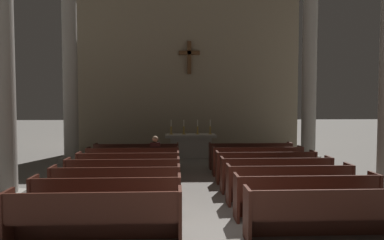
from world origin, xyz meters
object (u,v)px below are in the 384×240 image
at_px(pew_left_row_2, 107,199).
at_px(pew_right_row_2, 306,197).
at_px(pew_left_row_4, 123,176).
at_px(candlestick_outer_right, 210,130).
at_px(pew_left_row_5, 129,168).
at_px(pew_right_row_5, 266,167).
at_px(pew_left_row_1, 94,217).
at_px(pew_right_row_6, 257,161).
at_px(pew_right_row_3, 289,184).
at_px(altar, 191,145).
at_px(candlestick_outer_left, 171,130).
at_px(candlestick_inner_left, 184,130).
at_px(column_left_nearest, 2,63).
at_px(candlestick_inner_right, 198,130).
at_px(pew_left_row_7, 137,156).
at_px(pew_right_row_4, 276,174).
at_px(column_left_second, 70,78).
at_px(column_right_second, 309,79).
at_px(lone_worshipper, 155,155).
at_px(pew_right_row_1, 330,213).
at_px(pew_right_row_7, 250,156).
at_px(pew_left_row_6, 133,162).
at_px(pew_left_row_3, 116,186).

distance_m(pew_left_row_2, pew_right_row_2, 4.09).
height_order(pew_left_row_4, candlestick_outer_right, candlestick_outer_right).
xyz_separation_m(pew_left_row_5, pew_right_row_5, (4.09, 0.00, 0.00)).
bearing_deg(pew_left_row_1, pew_right_row_5, 47.01).
height_order(pew_left_row_2, pew_right_row_6, same).
distance_m(pew_right_row_2, pew_right_row_3, 1.10).
height_order(pew_right_row_3, altar, altar).
distance_m(candlestick_outer_left, candlestick_inner_left, 0.55).
bearing_deg(candlestick_inner_left, column_left_nearest, -125.29).
bearing_deg(candlestick_outer_left, pew_right_row_3, -67.70).
relative_size(column_left_nearest, candlestick_inner_left, 11.02).
bearing_deg(pew_left_row_2, candlestick_inner_right, 73.96).
bearing_deg(pew_left_row_7, pew_right_row_4, -38.82).
bearing_deg(pew_right_row_4, column_left_second, 143.73).
distance_m(pew_left_row_5, column_right_second, 8.47).
bearing_deg(pew_left_row_1, lone_worshipper, 82.51).
distance_m(pew_right_row_2, pew_right_row_5, 3.29).
relative_size(pew_right_row_3, column_left_second, 0.43).
distance_m(pew_right_row_1, pew_right_row_6, 5.48).
bearing_deg(pew_right_row_4, pew_right_row_7, 90.00).
distance_m(pew_left_row_4, pew_right_row_6, 4.64).
height_order(pew_right_row_4, pew_right_row_5, same).
xyz_separation_m(pew_left_row_6, pew_right_row_7, (4.09, 1.10, 0.00)).
bearing_deg(pew_right_row_6, column_left_second, 157.41).
height_order(candlestick_inner_left, candlestick_inner_right, same).
xyz_separation_m(pew_left_row_2, pew_right_row_1, (4.09, -1.10, 0.00)).
relative_size(pew_left_row_5, pew_left_row_6, 1.00).
height_order(pew_left_row_3, pew_right_row_1, same).
bearing_deg(candlestick_outer_left, pew_right_row_4, -64.10).
distance_m(pew_left_row_7, candlestick_outer_right, 4.01).
height_order(pew_left_row_4, pew_right_row_7, same).
bearing_deg(pew_left_row_5, pew_left_row_4, -90.00).
xyz_separation_m(pew_left_row_6, candlestick_outer_left, (1.19, 3.77, 0.73)).
bearing_deg(pew_left_row_5, pew_right_row_6, 15.01).
xyz_separation_m(pew_left_row_6, pew_right_row_5, (4.09, -1.10, 0.00)).
distance_m(pew_left_row_4, pew_right_row_5, 4.23).
bearing_deg(pew_right_row_6, pew_right_row_1, -90.00).
relative_size(pew_left_row_4, candlestick_inner_left, 4.74).
bearing_deg(pew_right_row_1, altar, 102.46).
height_order(pew_left_row_2, column_left_second, column_left_second).
xyz_separation_m(pew_right_row_5, candlestick_outer_left, (-2.89, 4.86, 0.73)).
height_order(altar, lone_worshipper, lone_worshipper).
relative_size(pew_left_row_4, altar, 1.35).
bearing_deg(candlestick_outer_right, pew_left_row_6, -127.53).
xyz_separation_m(pew_left_row_5, pew_right_row_1, (4.09, -4.38, 0.00)).
bearing_deg(lone_worshipper, pew_left_row_7, 124.43).
distance_m(pew_left_row_3, pew_left_row_6, 3.29).
relative_size(pew_right_row_4, candlestick_outer_right, 4.74).
distance_m(candlestick_outer_left, candlestick_inner_right, 1.15).
xyz_separation_m(pew_left_row_6, column_left_second, (-2.81, 2.87, 2.90)).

